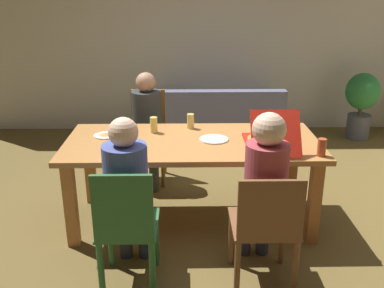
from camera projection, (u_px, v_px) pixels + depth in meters
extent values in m
plane|color=brown|center=(192.00, 219.00, 4.00)|extent=(20.00, 20.00, 0.00)
cube|color=beige|center=(188.00, 29.00, 6.12)|extent=(6.72, 0.12, 2.90)
cube|color=#B77A40|center=(192.00, 143.00, 3.74)|extent=(2.18, 0.98, 0.04)
cube|color=#BE7339|center=(71.00, 205.00, 3.50)|extent=(0.09, 0.09, 0.73)
cube|color=#BE7339|center=(314.00, 203.00, 3.53)|extent=(0.09, 0.09, 0.73)
cube|color=#BE7339|center=(90.00, 167.00, 4.22)|extent=(0.09, 0.09, 0.73)
cube|color=#BE7339|center=(292.00, 166.00, 4.26)|extent=(0.09, 0.09, 0.73)
cylinder|color=olive|center=(163.00, 167.00, 4.57)|extent=(0.04, 0.04, 0.45)
cylinder|color=olive|center=(132.00, 168.00, 4.56)|extent=(0.04, 0.04, 0.45)
cylinder|color=olive|center=(165.00, 154.00, 4.92)|extent=(0.04, 0.04, 0.45)
cylinder|color=olive|center=(135.00, 155.00, 4.91)|extent=(0.04, 0.04, 0.45)
cube|color=olive|center=(148.00, 140.00, 4.66)|extent=(0.39, 0.43, 0.02)
cube|color=olive|center=(148.00, 112.00, 4.76)|extent=(0.37, 0.03, 0.50)
cylinder|color=#383F38|center=(154.00, 170.00, 4.48)|extent=(0.10, 0.10, 0.47)
cylinder|color=#383F38|center=(139.00, 170.00, 4.48)|extent=(0.10, 0.10, 0.47)
cube|color=#383F38|center=(147.00, 140.00, 4.50)|extent=(0.28, 0.29, 0.11)
cylinder|color=#313537|center=(147.00, 114.00, 4.56)|extent=(0.31, 0.31, 0.48)
sphere|color=tan|center=(146.00, 82.00, 4.44)|extent=(0.21, 0.21, 0.21)
cylinder|color=brown|center=(231.00, 238.00, 3.30)|extent=(0.04, 0.04, 0.45)
cylinder|color=brown|center=(282.00, 237.00, 3.30)|extent=(0.04, 0.04, 0.45)
cylinder|color=brown|center=(237.00, 270.00, 2.92)|extent=(0.04, 0.04, 0.45)
cylinder|color=brown|center=(295.00, 269.00, 2.93)|extent=(0.04, 0.04, 0.45)
cube|color=brown|center=(263.00, 224.00, 3.03)|extent=(0.45, 0.46, 0.02)
cube|color=brown|center=(271.00, 211.00, 2.75)|extent=(0.43, 0.03, 0.42)
cylinder|color=#303148|center=(245.00, 227.00, 3.42)|extent=(0.10, 0.10, 0.47)
cylinder|color=#303148|center=(263.00, 227.00, 3.42)|extent=(0.10, 0.10, 0.47)
cube|color=#303148|center=(259.00, 204.00, 3.17)|extent=(0.26, 0.35, 0.11)
cylinder|color=#A43E48|center=(266.00, 181.00, 2.92)|extent=(0.29, 0.29, 0.53)
sphere|color=beige|center=(269.00, 129.00, 2.79)|extent=(0.22, 0.22, 0.22)
cylinder|color=#2E6938|center=(110.00, 239.00, 3.28)|extent=(0.05, 0.05, 0.45)
cylinder|color=#2E6938|center=(156.00, 239.00, 3.28)|extent=(0.05, 0.05, 0.45)
cylinder|color=#2E6938|center=(101.00, 271.00, 2.91)|extent=(0.05, 0.05, 0.45)
cylinder|color=#2E6938|center=(153.00, 271.00, 2.91)|extent=(0.05, 0.05, 0.45)
cube|color=#2E6938|center=(129.00, 225.00, 3.01)|extent=(0.41, 0.46, 0.02)
cube|color=#2E6938|center=(123.00, 209.00, 2.73)|extent=(0.39, 0.03, 0.47)
cylinder|color=#343649|center=(125.00, 230.00, 3.38)|extent=(0.10, 0.10, 0.47)
cylinder|color=#343649|center=(144.00, 230.00, 3.38)|extent=(0.10, 0.10, 0.47)
cube|color=#343649|center=(131.00, 206.00, 3.15)|extent=(0.27, 0.33, 0.11)
cylinder|color=#4958A3|center=(126.00, 182.00, 2.90)|extent=(0.30, 0.30, 0.53)
sphere|color=beige|center=(123.00, 132.00, 2.78)|extent=(0.20, 0.20, 0.20)
cube|color=red|center=(267.00, 141.00, 3.69)|extent=(0.39, 0.39, 0.02)
cylinder|color=#C67E34|center=(268.00, 139.00, 3.68)|extent=(0.34, 0.34, 0.01)
cube|color=red|center=(276.00, 133.00, 3.35)|extent=(0.39, 0.23, 0.32)
cylinder|color=white|center=(214.00, 139.00, 3.74)|extent=(0.25, 0.25, 0.01)
cylinder|color=white|center=(123.00, 147.00, 3.58)|extent=(0.25, 0.25, 0.01)
cylinder|color=white|center=(105.00, 135.00, 3.84)|extent=(0.21, 0.21, 0.01)
cone|color=#D58741|center=(105.00, 134.00, 3.83)|extent=(0.11, 0.11, 0.02)
cylinder|color=#D8C266|center=(191.00, 121.00, 4.03)|extent=(0.07, 0.07, 0.14)
cylinder|color=#B34827|center=(322.00, 147.00, 3.37)|extent=(0.07, 0.07, 0.14)
cylinder|color=#E0CC5E|center=(154.00, 125.00, 3.91)|extent=(0.07, 0.07, 0.14)
cube|color=slate|center=(217.00, 125.00, 6.01)|extent=(1.70, 0.88, 0.42)
cube|color=slate|center=(219.00, 104.00, 5.54)|extent=(1.70, 0.16, 0.36)
cube|color=slate|center=(162.00, 104.00, 5.90)|extent=(0.20, 0.84, 0.18)
cube|color=slate|center=(272.00, 104.00, 5.92)|extent=(0.20, 0.84, 0.18)
cylinder|color=#4F525D|center=(358.00, 126.00, 6.09)|extent=(0.31, 0.31, 0.34)
cylinder|color=brown|center=(360.00, 109.00, 6.00)|extent=(0.05, 0.05, 0.15)
ellipsoid|color=#2E813D|center=(363.00, 91.00, 5.92)|extent=(0.45, 0.45, 0.50)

